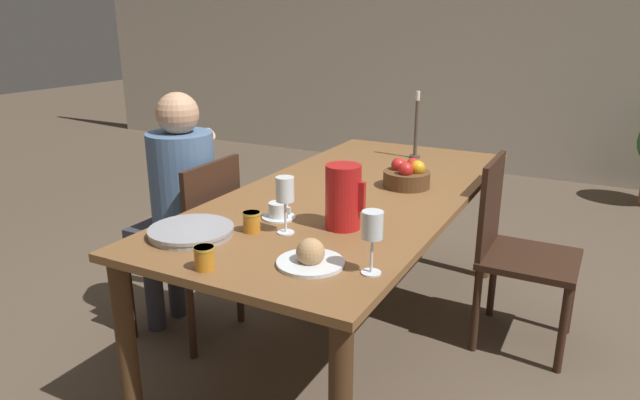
{
  "coord_description": "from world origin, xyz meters",
  "views": [
    {
      "loc": [
        1.01,
        -2.23,
        1.48
      ],
      "look_at": [
        0.0,
        -0.31,
        0.79
      ],
      "focal_mm": 32.0,
      "sensor_mm": 36.0,
      "label": 1
    }
  ],
  "objects_px": {
    "bread_plate": "(310,257)",
    "candlestick_tall": "(416,132)",
    "person_seated": "(179,195)",
    "wine_glass_juice": "(372,229)",
    "chair_opposite": "(515,248)",
    "teacup_near_person": "(279,212)",
    "red_pitcher": "(343,196)",
    "jam_jar_red": "(252,221)",
    "chair_person_side": "(194,244)",
    "teacup_across": "(343,183)",
    "fruit_bowl": "(407,176)",
    "jam_jar_amber": "(204,257)",
    "wine_glass_water": "(285,192)",
    "serving_tray": "(191,231)"
  },
  "relations": [
    {
      "from": "teacup_near_person",
      "to": "jam_jar_red",
      "type": "distance_m",
      "value": 0.17
    },
    {
      "from": "red_pitcher",
      "to": "wine_glass_water",
      "type": "height_order",
      "value": "red_pitcher"
    },
    {
      "from": "jam_jar_amber",
      "to": "chair_person_side",
      "type": "bearing_deg",
      "value": 133.02
    },
    {
      "from": "teacup_near_person",
      "to": "teacup_across",
      "type": "height_order",
      "value": "same"
    },
    {
      "from": "wine_glass_juice",
      "to": "red_pitcher",
      "type": "bearing_deg",
      "value": 127.96
    },
    {
      "from": "bread_plate",
      "to": "fruit_bowl",
      "type": "bearing_deg",
      "value": 91.39
    },
    {
      "from": "bread_plate",
      "to": "candlestick_tall",
      "type": "bearing_deg",
      "value": 96.57
    },
    {
      "from": "chair_person_side",
      "to": "wine_glass_juice",
      "type": "distance_m",
      "value": 1.23
    },
    {
      "from": "wine_glass_juice",
      "to": "teacup_near_person",
      "type": "xyz_separation_m",
      "value": [
        -0.51,
        0.3,
        -0.12
      ]
    },
    {
      "from": "chair_person_side",
      "to": "jam_jar_red",
      "type": "relative_size",
      "value": 11.74
    },
    {
      "from": "jam_jar_red",
      "to": "wine_glass_juice",
      "type": "bearing_deg",
      "value": -13.53
    },
    {
      "from": "red_pitcher",
      "to": "jam_jar_amber",
      "type": "xyz_separation_m",
      "value": [
        -0.22,
        -0.53,
        -0.08
      ]
    },
    {
      "from": "chair_person_side",
      "to": "teacup_near_person",
      "type": "relative_size",
      "value": 6.66
    },
    {
      "from": "teacup_across",
      "to": "fruit_bowl",
      "type": "xyz_separation_m",
      "value": [
        0.25,
        0.16,
        0.03
      ]
    },
    {
      "from": "chair_person_side",
      "to": "person_seated",
      "type": "xyz_separation_m",
      "value": [
        -0.09,
        0.02,
        0.22
      ]
    },
    {
      "from": "red_pitcher",
      "to": "wine_glass_juice",
      "type": "height_order",
      "value": "red_pitcher"
    },
    {
      "from": "wine_glass_juice",
      "to": "teacup_across",
      "type": "distance_m",
      "value": 0.91
    },
    {
      "from": "wine_glass_juice",
      "to": "jam_jar_red",
      "type": "bearing_deg",
      "value": 166.47
    },
    {
      "from": "bread_plate",
      "to": "candlestick_tall",
      "type": "xyz_separation_m",
      "value": [
        -0.18,
        1.53,
        0.12
      ]
    },
    {
      "from": "teacup_near_person",
      "to": "candlestick_tall",
      "type": "relative_size",
      "value": 0.36
    },
    {
      "from": "teacup_across",
      "to": "chair_person_side",
      "type": "bearing_deg",
      "value": -151.06
    },
    {
      "from": "jam_jar_red",
      "to": "fruit_bowl",
      "type": "relative_size",
      "value": 0.35
    },
    {
      "from": "teacup_across",
      "to": "jam_jar_red",
      "type": "xyz_separation_m",
      "value": [
        -0.06,
        -0.65,
        0.01
      ]
    },
    {
      "from": "teacup_across",
      "to": "wine_glass_water",
      "type": "bearing_deg",
      "value": -84.11
    },
    {
      "from": "chair_opposite",
      "to": "red_pitcher",
      "type": "relative_size",
      "value": 3.66
    },
    {
      "from": "chair_person_side",
      "to": "serving_tray",
      "type": "distance_m",
      "value": 0.65
    },
    {
      "from": "red_pitcher",
      "to": "serving_tray",
      "type": "height_order",
      "value": "red_pitcher"
    },
    {
      "from": "person_seated",
      "to": "candlestick_tall",
      "type": "distance_m",
      "value": 1.32
    },
    {
      "from": "teacup_near_person",
      "to": "bread_plate",
      "type": "distance_m",
      "value": 0.45
    },
    {
      "from": "person_seated",
      "to": "jam_jar_amber",
      "type": "distance_m",
      "value": 0.97
    },
    {
      "from": "wine_glass_water",
      "to": "chair_person_side",
      "type": "bearing_deg",
      "value": 158.14
    },
    {
      "from": "red_pitcher",
      "to": "wine_glass_juice",
      "type": "distance_m",
      "value": 0.4
    },
    {
      "from": "teacup_across",
      "to": "jam_jar_amber",
      "type": "distance_m",
      "value": 0.99
    },
    {
      "from": "person_seated",
      "to": "red_pitcher",
      "type": "xyz_separation_m",
      "value": [
        0.91,
        -0.14,
        0.17
      ]
    },
    {
      "from": "wine_glass_water",
      "to": "teacup_near_person",
      "type": "bearing_deg",
      "value": 130.72
    },
    {
      "from": "wine_glass_juice",
      "to": "teacup_across",
      "type": "bearing_deg",
      "value": 121.12
    },
    {
      "from": "person_seated",
      "to": "chair_opposite",
      "type": "bearing_deg",
      "value": -65.83
    },
    {
      "from": "serving_tray",
      "to": "chair_person_side",
      "type": "bearing_deg",
      "value": 130.56
    },
    {
      "from": "teacup_across",
      "to": "candlestick_tall",
      "type": "bearing_deg",
      "value": 82.32
    },
    {
      "from": "wine_glass_juice",
      "to": "candlestick_tall",
      "type": "xyz_separation_m",
      "value": [
        -0.37,
        1.5,
        0.0
      ]
    },
    {
      "from": "candlestick_tall",
      "to": "red_pitcher",
      "type": "bearing_deg",
      "value": -84.09
    },
    {
      "from": "chair_opposite",
      "to": "candlestick_tall",
      "type": "xyz_separation_m",
      "value": [
        -0.63,
        0.4,
        0.41
      ]
    },
    {
      "from": "teacup_near_person",
      "to": "chair_opposite",
      "type": "bearing_deg",
      "value": 45.82
    },
    {
      "from": "person_seated",
      "to": "wine_glass_juice",
      "type": "xyz_separation_m",
      "value": [
        1.16,
        -0.46,
        0.19
      ]
    },
    {
      "from": "person_seated",
      "to": "red_pitcher",
      "type": "distance_m",
      "value": 0.94
    },
    {
      "from": "chair_opposite",
      "to": "candlestick_tall",
      "type": "height_order",
      "value": "candlestick_tall"
    },
    {
      "from": "wine_glass_juice",
      "to": "chair_opposite",
      "type": "bearing_deg",
      "value": 76.47
    },
    {
      "from": "person_seated",
      "to": "candlestick_tall",
      "type": "relative_size",
      "value": 3.19
    },
    {
      "from": "serving_tray",
      "to": "jam_jar_red",
      "type": "distance_m",
      "value": 0.22
    },
    {
      "from": "jam_jar_red",
      "to": "chair_opposite",
      "type": "bearing_deg",
      "value": 50.93
    }
  ]
}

